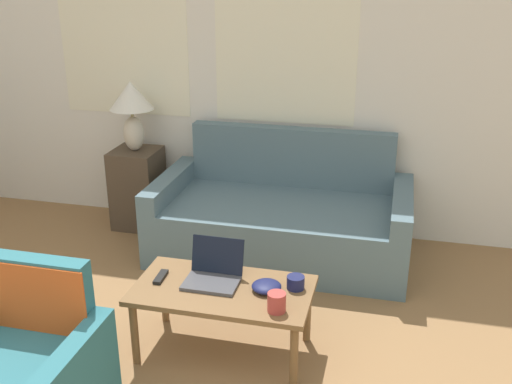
{
  "coord_description": "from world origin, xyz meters",
  "views": [
    {
      "loc": [
        1.47,
        -1.1,
        2.11
      ],
      "look_at": [
        0.64,
        2.29,
        0.75
      ],
      "focal_mm": 42.0,
      "sensor_mm": 36.0,
      "label": 1
    }
  ],
  "objects_px": {
    "coffee_table": "(223,295)",
    "cup_navy": "(296,282)",
    "table_lamp": "(132,104)",
    "tv_remote": "(161,277)",
    "laptop": "(214,273)",
    "snack_bowl": "(266,286)",
    "cup_yellow": "(277,302)",
    "couch": "(283,219)"
  },
  "relations": [
    {
      "from": "coffee_table",
      "to": "cup_navy",
      "type": "bearing_deg",
      "value": 13.23
    },
    {
      "from": "cup_navy",
      "to": "coffee_table",
      "type": "bearing_deg",
      "value": -166.77
    },
    {
      "from": "table_lamp",
      "to": "cup_navy",
      "type": "height_order",
      "value": "table_lamp"
    },
    {
      "from": "tv_remote",
      "to": "cup_navy",
      "type": "bearing_deg",
      "value": 5.66
    },
    {
      "from": "laptop",
      "to": "tv_remote",
      "type": "distance_m",
      "value": 0.31
    },
    {
      "from": "snack_bowl",
      "to": "cup_yellow",
      "type": "bearing_deg",
      "value": -62.88
    },
    {
      "from": "table_lamp",
      "to": "snack_bowl",
      "type": "xyz_separation_m",
      "value": [
        1.44,
        -1.49,
        -0.6
      ]
    },
    {
      "from": "table_lamp",
      "to": "laptop",
      "type": "bearing_deg",
      "value": -52.38
    },
    {
      "from": "tv_remote",
      "to": "cup_yellow",
      "type": "bearing_deg",
      "value": -13.66
    },
    {
      "from": "couch",
      "to": "snack_bowl",
      "type": "bearing_deg",
      "value": -82.59
    },
    {
      "from": "table_lamp",
      "to": "cup_yellow",
      "type": "height_order",
      "value": "table_lamp"
    },
    {
      "from": "coffee_table",
      "to": "cup_navy",
      "type": "xyz_separation_m",
      "value": [
        0.39,
        0.09,
        0.08
      ]
    },
    {
      "from": "couch",
      "to": "coffee_table",
      "type": "xyz_separation_m",
      "value": [
        -0.07,
        -1.33,
        0.1
      ]
    },
    {
      "from": "couch",
      "to": "tv_remote",
      "type": "distance_m",
      "value": 1.4
    },
    {
      "from": "couch",
      "to": "cup_navy",
      "type": "height_order",
      "value": "couch"
    },
    {
      "from": "cup_yellow",
      "to": "tv_remote",
      "type": "distance_m",
      "value": 0.73
    },
    {
      "from": "couch",
      "to": "cup_yellow",
      "type": "xyz_separation_m",
      "value": [
        0.26,
        -1.49,
        0.2
      ]
    },
    {
      "from": "coffee_table",
      "to": "snack_bowl",
      "type": "height_order",
      "value": "snack_bowl"
    },
    {
      "from": "cup_yellow",
      "to": "snack_bowl",
      "type": "relative_size",
      "value": 0.63
    },
    {
      "from": "laptop",
      "to": "cup_navy",
      "type": "xyz_separation_m",
      "value": [
        0.46,
        0.03,
        -0.02
      ]
    },
    {
      "from": "cup_navy",
      "to": "tv_remote",
      "type": "distance_m",
      "value": 0.77
    },
    {
      "from": "couch",
      "to": "cup_navy",
      "type": "xyz_separation_m",
      "value": [
        0.32,
        -1.24,
        0.19
      ]
    },
    {
      "from": "cup_yellow",
      "to": "tv_remote",
      "type": "height_order",
      "value": "cup_yellow"
    },
    {
      "from": "couch",
      "to": "coffee_table",
      "type": "bearing_deg",
      "value": -93.11
    },
    {
      "from": "coffee_table",
      "to": "tv_remote",
      "type": "bearing_deg",
      "value": 177.47
    },
    {
      "from": "table_lamp",
      "to": "laptop",
      "type": "height_order",
      "value": "table_lamp"
    },
    {
      "from": "couch",
      "to": "cup_navy",
      "type": "bearing_deg",
      "value": -75.52
    },
    {
      "from": "couch",
      "to": "coffee_table",
      "type": "distance_m",
      "value": 1.34
    },
    {
      "from": "laptop",
      "to": "cup_yellow",
      "type": "distance_m",
      "value": 0.46
    },
    {
      "from": "couch",
      "to": "tv_remote",
      "type": "xyz_separation_m",
      "value": [
        -0.44,
        -1.31,
        0.16
      ]
    },
    {
      "from": "laptop",
      "to": "table_lamp",
      "type": "bearing_deg",
      "value": 127.62
    },
    {
      "from": "table_lamp",
      "to": "laptop",
      "type": "xyz_separation_m",
      "value": [
        1.13,
        -1.46,
        -0.57
      ]
    },
    {
      "from": "couch",
      "to": "table_lamp",
      "type": "xyz_separation_m",
      "value": [
        -1.27,
        0.2,
        0.78
      ]
    },
    {
      "from": "couch",
      "to": "snack_bowl",
      "type": "height_order",
      "value": "couch"
    },
    {
      "from": "coffee_table",
      "to": "cup_yellow",
      "type": "height_order",
      "value": "cup_yellow"
    },
    {
      "from": "cup_navy",
      "to": "tv_remote",
      "type": "bearing_deg",
      "value": -174.34
    },
    {
      "from": "cup_navy",
      "to": "laptop",
      "type": "bearing_deg",
      "value": -176.73
    },
    {
      "from": "table_lamp",
      "to": "snack_bowl",
      "type": "distance_m",
      "value": 2.16
    },
    {
      "from": "coffee_table",
      "to": "cup_yellow",
      "type": "relative_size",
      "value": 9.55
    },
    {
      "from": "couch",
      "to": "laptop",
      "type": "distance_m",
      "value": 1.29
    },
    {
      "from": "coffee_table",
      "to": "cup_yellow",
      "type": "bearing_deg",
      "value": -24.83
    },
    {
      "from": "cup_navy",
      "to": "cup_yellow",
      "type": "xyz_separation_m",
      "value": [
        -0.05,
        -0.25,
        0.02
      ]
    }
  ]
}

